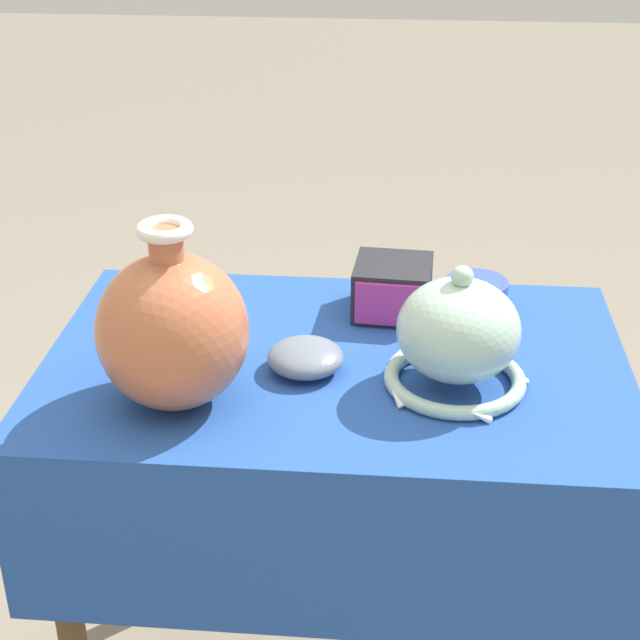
# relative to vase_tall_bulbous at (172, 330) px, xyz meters

# --- Properties ---
(display_table) EXTENTS (0.90, 0.59, 0.77)m
(display_table) POSITION_rel_vase_tall_bulbous_xyz_m (0.22, 0.12, -0.23)
(display_table) COLOR brown
(display_table) RESTS_ON ground_plane
(vase_tall_bulbous) EXTENTS (0.21, 0.21, 0.27)m
(vase_tall_bulbous) POSITION_rel_vase_tall_bulbous_xyz_m (0.00, 0.00, 0.00)
(vase_tall_bulbous) COLOR #BC6642
(vase_tall_bulbous) RESTS_ON display_table
(vase_dome_bell) EXTENTS (0.22, 0.22, 0.20)m
(vase_dome_bell) POSITION_rel_vase_tall_bulbous_xyz_m (0.40, 0.08, -0.04)
(vase_dome_bell) COLOR #A8CCB7
(vase_dome_bell) RESTS_ON display_table
(mosaic_tile_box) EXTENTS (0.14, 0.14, 0.09)m
(mosaic_tile_box) POSITION_rel_vase_tall_bulbous_xyz_m (0.30, 0.31, -0.07)
(mosaic_tile_box) COLOR #232328
(mosaic_tile_box) RESTS_ON display_table
(bowl_shallow_porcelain) EXTENTS (0.14, 0.14, 0.07)m
(bowl_shallow_porcelain) POSITION_rel_vase_tall_bulbous_xyz_m (-0.06, 0.22, -0.08)
(bowl_shallow_porcelain) COLOR white
(bowl_shallow_porcelain) RESTS_ON display_table
(bowl_shallow_slate) EXTENTS (0.12, 0.12, 0.05)m
(bowl_shallow_slate) POSITION_rel_vase_tall_bulbous_xyz_m (0.18, 0.10, -0.09)
(bowl_shallow_slate) COLOR slate
(bowl_shallow_slate) RESTS_ON display_table
(pot_squat_cobalt) EXTENTS (0.11, 0.11, 0.06)m
(pot_squat_cobalt) POSITION_rel_vase_tall_bulbous_xyz_m (0.44, 0.33, -0.09)
(pot_squat_cobalt) COLOR #3851A8
(pot_squat_cobalt) RESTS_ON display_table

